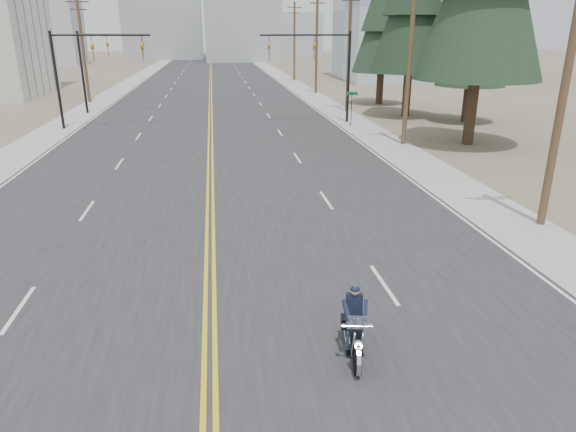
% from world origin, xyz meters
% --- Properties ---
extents(ground_plane, '(400.00, 400.00, 0.00)m').
position_xyz_m(ground_plane, '(0.00, 0.00, 0.00)').
color(ground_plane, '#776D56').
rests_on(ground_plane, ground).
extents(road, '(20.00, 200.00, 0.01)m').
position_xyz_m(road, '(0.00, 70.00, 0.01)').
color(road, '#303033').
rests_on(road, ground).
extents(sidewalk_left, '(3.00, 200.00, 0.01)m').
position_xyz_m(sidewalk_left, '(-11.50, 70.00, 0.01)').
color(sidewalk_left, '#A5A5A0').
rests_on(sidewalk_left, ground).
extents(sidewalk_right, '(3.00, 200.00, 0.01)m').
position_xyz_m(sidewalk_right, '(11.50, 70.00, 0.01)').
color(sidewalk_right, '#A5A5A0').
rests_on(sidewalk_right, ground).
extents(traffic_mast_left, '(7.10, 0.26, 7.00)m').
position_xyz_m(traffic_mast_left, '(-8.98, 32.00, 4.94)').
color(traffic_mast_left, black).
rests_on(traffic_mast_left, ground).
extents(traffic_mast_right, '(7.10, 0.26, 7.00)m').
position_xyz_m(traffic_mast_right, '(8.98, 32.00, 4.94)').
color(traffic_mast_right, black).
rests_on(traffic_mast_right, ground).
extents(traffic_mast_far, '(6.10, 0.26, 7.00)m').
position_xyz_m(traffic_mast_far, '(-9.31, 40.00, 4.87)').
color(traffic_mast_far, black).
rests_on(traffic_mast_far, ground).
extents(street_sign, '(0.90, 0.06, 2.62)m').
position_xyz_m(street_sign, '(10.80, 30.00, 1.80)').
color(street_sign, black).
rests_on(street_sign, ground).
extents(utility_pole_a, '(2.20, 0.30, 11.00)m').
position_xyz_m(utility_pole_a, '(12.50, 8.00, 5.73)').
color(utility_pole_a, brown).
rests_on(utility_pole_a, ground).
extents(utility_pole_b, '(2.20, 0.30, 11.50)m').
position_xyz_m(utility_pole_b, '(12.50, 23.00, 5.98)').
color(utility_pole_b, brown).
rests_on(utility_pole_b, ground).
extents(utility_pole_c, '(2.20, 0.30, 11.00)m').
position_xyz_m(utility_pole_c, '(12.50, 38.00, 5.73)').
color(utility_pole_c, brown).
rests_on(utility_pole_c, ground).
extents(utility_pole_d, '(2.20, 0.30, 11.50)m').
position_xyz_m(utility_pole_d, '(12.50, 53.00, 5.98)').
color(utility_pole_d, brown).
rests_on(utility_pole_d, ground).
extents(utility_pole_e, '(2.20, 0.30, 11.00)m').
position_xyz_m(utility_pole_e, '(12.50, 70.00, 5.73)').
color(utility_pole_e, brown).
rests_on(utility_pole_e, ground).
extents(utility_pole_left, '(2.20, 0.30, 10.50)m').
position_xyz_m(utility_pole_left, '(-12.50, 48.00, 5.48)').
color(utility_pole_left, brown).
rests_on(utility_pole_left, ground).
extents(glass_building, '(24.00, 16.00, 20.00)m').
position_xyz_m(glass_building, '(32.00, 70.00, 10.00)').
color(glass_building, '#9EB5CC').
rests_on(glass_building, ground).
extents(haze_bldg_a, '(14.00, 12.00, 22.00)m').
position_xyz_m(haze_bldg_a, '(-35.00, 115.00, 11.00)').
color(haze_bldg_a, '#B7BCC6').
rests_on(haze_bldg_a, ground).
extents(haze_bldg_b, '(18.00, 14.00, 14.00)m').
position_xyz_m(haze_bldg_b, '(8.00, 125.00, 7.00)').
color(haze_bldg_b, '#ADB2B7').
rests_on(haze_bldg_b, ground).
extents(haze_bldg_c, '(16.00, 12.00, 18.00)m').
position_xyz_m(haze_bldg_c, '(40.00, 110.00, 9.00)').
color(haze_bldg_c, '#B7BCC6').
rests_on(haze_bldg_c, ground).
extents(haze_bldg_d, '(20.00, 15.00, 26.00)m').
position_xyz_m(haze_bldg_d, '(-12.00, 140.00, 13.00)').
color(haze_bldg_d, '#ADB2B7').
rests_on(haze_bldg_d, ground).
extents(haze_bldg_e, '(14.00, 14.00, 12.00)m').
position_xyz_m(haze_bldg_e, '(25.00, 150.00, 6.00)').
color(haze_bldg_e, '#B7BCC6').
rests_on(haze_bldg_e, ground).
extents(motorcyclist, '(1.19, 2.13, 1.57)m').
position_xyz_m(motorcyclist, '(3.25, 0.87, 0.79)').
color(motorcyclist, black).
rests_on(motorcyclist, ground).
extents(conifer_mid, '(5.39, 5.39, 14.37)m').
position_xyz_m(conifer_mid, '(20.57, 30.72, 8.24)').
color(conifer_mid, '#382619').
rests_on(conifer_mid, ground).
extents(conifer_far, '(5.84, 5.84, 15.65)m').
position_xyz_m(conifer_far, '(17.03, 42.53, 8.98)').
color(conifer_far, '#382619').
rests_on(conifer_far, ground).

